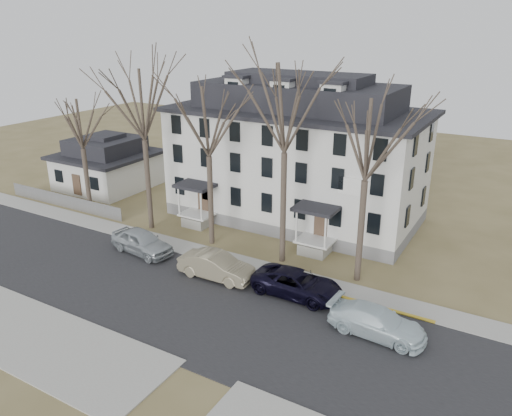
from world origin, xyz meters
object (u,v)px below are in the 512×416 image
Objects in this scene: bicycle_left at (195,218)px; tree_bungalow at (80,121)px; car_navy at (297,284)px; car_silver at (142,242)px; tree_far_left at (141,100)px; boarding_house at (296,156)px; tree_mid_right at (369,134)px; car_white at (377,323)px; small_house at (108,165)px; tree_center at (285,102)px; car_tan at (216,267)px; tree_mid_left at (208,117)px.

tree_bungalow is at bearing 128.90° from bicycle_left.
car_navy is at bearing -92.86° from bicycle_left.
car_silver is at bearing 91.33° from car_navy.
tree_far_left is 10.54m from bicycle_left.
boarding_house is 12.51m from tree_mid_right.
car_white is at bearing -14.74° from tree_far_left.
small_house is 0.81× the size of tree_bungalow.
car_navy is at bearing -14.15° from tree_far_left.
car_silver is (-9.35, -4.00, -10.22)m from tree_center.
tree_center is at bearing 38.35° from car_navy.
bicycle_left is at bearing 43.06° from car_tan.
small_house is at bearing 60.94° from car_tan.
car_white is at bearing -32.48° from tree_center.
tree_bungalow is (-7.00, 0.00, -2.22)m from tree_far_left.
tree_center is 8.86× the size of bicycle_left.
small_house is 1.70× the size of car_tan.
tree_bungalow is 23.45m from car_navy.
small_house is 15.00m from tree_far_left.
boarding_house is 1.63× the size of tree_mid_left.
tree_mid_left is 2.27× the size of car_navy.
tree_center is 14.44m from bicycle_left.
boarding_house reaches higher than car_silver.
small_house is 0.68× the size of tree_mid_left.
car_tan is at bearing 87.93° from car_white.
tree_bungalow is at bearing 74.70° from car_silver.
boarding_house is 9.66m from tree_mid_left.
car_white is (11.00, -0.95, -0.08)m from car_tan.
bicycle_left is at bearing -15.12° from small_house.
tree_bungalow reaches higher than car_tan.
small_house is 23.09m from car_tan.
car_silver is 0.99× the size of car_tan.
tree_far_left is at bearing 40.78° from car_silver.
tree_mid_left reaches higher than small_house.
tree_mid_left is 11.50m from tree_mid_right.
car_silver reaches higher than bicycle_left.
tree_far_left is 18.15m from car_navy.
boarding_house reaches higher than bicycle_left.
tree_center is at bearing 0.00° from tree_bungalow.
car_silver is at bearing -117.57° from boarding_house.
tree_mid_left is 1.18× the size of tree_bungalow.
tree_far_left is at bearing 180.00° from tree_center.
tree_far_left reaches higher than bicycle_left.
car_tan is at bearing -25.12° from tree_far_left.
car_silver is at bearing -36.75° from small_house.
car_silver is 0.91× the size of car_navy.
car_tan is (6.80, -0.44, -0.02)m from car_silver.
tree_mid_right is 10.76m from car_white.
small_house is 0.59× the size of tree_center.
small_house is 19.53m from tree_mid_left.
tree_center reaches higher than car_silver.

